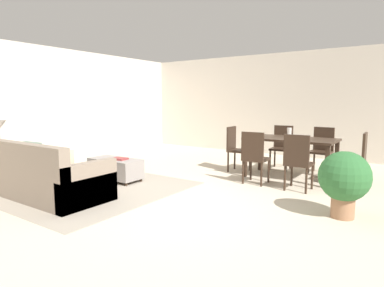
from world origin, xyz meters
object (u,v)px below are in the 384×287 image
at_px(book_on_ottoman, 120,159).
at_px(potted_plant, 344,179).
at_px(dining_chair_far_right, 322,147).
at_px(dining_chair_head_west, 236,146).
at_px(side_table, 1,157).
at_px(dining_chair_far_left, 282,144).
at_px(dining_chair_near_left, 254,155).
at_px(ottoman_table, 115,168).
at_px(dining_chair_near_right, 298,159).
at_px(couch, 44,177).
at_px(vase_centerpiece, 289,133).
at_px(dining_table, 291,143).
at_px(dining_chair_head_east, 358,156).

relative_size(book_on_ottoman, potted_plant, 0.31).
distance_m(dining_chair_far_right, dining_chair_head_west, 1.72).
relative_size(side_table, dining_chair_head_west, 0.65).
bearing_deg(dining_chair_far_left, dining_chair_near_left, -87.23).
relative_size(ottoman_table, book_on_ottoman, 3.86).
bearing_deg(dining_chair_far_right, dining_chair_far_left, -178.42).
bearing_deg(dining_chair_near_left, dining_chair_far_right, 65.48).
relative_size(dining_chair_head_west, book_on_ottoman, 3.54).
relative_size(ottoman_table, dining_chair_near_right, 1.09).
distance_m(dining_chair_far_left, book_on_ottoman, 3.43).
relative_size(couch, vase_centerpiece, 11.32).
height_order(dining_chair_far_left, book_on_ottoman, dining_chair_far_left).
relative_size(dining_table, vase_centerpiece, 8.73).
bearing_deg(vase_centerpiece, dining_table, -44.03).
bearing_deg(dining_table, ottoman_table, -142.14).
bearing_deg(vase_centerpiece, dining_chair_head_west, -177.36).
bearing_deg(dining_chair_head_west, dining_chair_near_left, -45.82).
bearing_deg(potted_plant, book_on_ottoman, -175.57).
xyz_separation_m(ottoman_table, dining_chair_near_right, (2.95, 1.16, 0.29)).
height_order(dining_chair_near_left, dining_chair_head_east, same).
bearing_deg(potted_plant, dining_table, 125.70).
bearing_deg(dining_chair_near_right, ottoman_table, -158.51).
bearing_deg(dining_chair_head_east, side_table, -147.18).
bearing_deg(dining_chair_head_east, dining_chair_far_left, 154.34).
height_order(dining_chair_far_left, dining_chair_head_west, same).
xyz_separation_m(dining_chair_near_left, book_on_ottoman, (-2.06, -1.20, -0.10)).
bearing_deg(dining_chair_head_west, dining_table, 0.26).
height_order(couch, dining_chair_far_right, dining_chair_far_right).
relative_size(dining_chair_far_left, vase_centerpiece, 4.99).
bearing_deg(book_on_ottoman, dining_chair_head_west, 57.34).
height_order(couch, dining_chair_head_east, dining_chair_head_east).
bearing_deg(dining_chair_near_left, vase_centerpiece, 69.53).
height_order(dining_chair_near_left, dining_chair_head_west, same).
xyz_separation_m(dining_chair_head_east, potted_plant, (0.11, -1.76, -0.03)).
height_order(dining_chair_far_left, vase_centerpiece, vase_centerpiece).
distance_m(ottoman_table, vase_centerpiece, 3.29).
bearing_deg(dining_chair_near_right, book_on_ottoman, -157.26).
relative_size(dining_chair_head_east, dining_chair_head_west, 1.00).
xyz_separation_m(dining_chair_far_right, dining_chair_head_west, (-1.51, -0.82, 0.00)).
height_order(dining_chair_head_west, book_on_ottoman, dining_chair_head_west).
height_order(dining_chair_far_left, dining_chair_head_east, same).
bearing_deg(vase_centerpiece, book_on_ottoman, -139.17).
relative_size(couch, dining_chair_head_west, 2.27).
bearing_deg(dining_chair_far_left, dining_chair_head_west, -131.14).
height_order(dining_chair_head_east, book_on_ottoman, dining_chair_head_east).
bearing_deg(dining_chair_far_right, book_on_ottoman, -134.73).
relative_size(side_table, dining_chair_near_left, 0.65).
distance_m(ottoman_table, dining_chair_far_left, 3.51).
xyz_separation_m(couch, dining_chair_head_east, (3.81, 3.35, 0.23)).
bearing_deg(dining_chair_head_west, dining_chair_far_left, 48.86).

